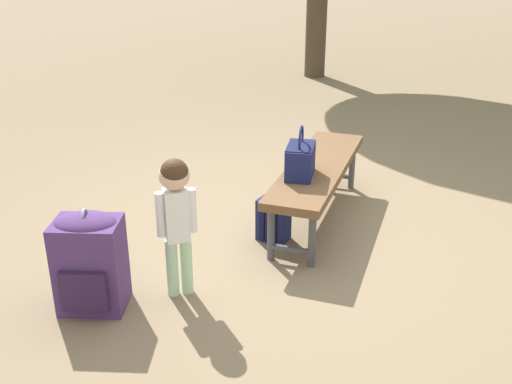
{
  "coord_description": "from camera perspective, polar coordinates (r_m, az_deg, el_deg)",
  "views": [
    {
      "loc": [
        3.44,
        1.7,
        2.01
      ],
      "look_at": [
        0.3,
        -0.1,
        0.45
      ],
      "focal_mm": 41.89,
      "sensor_mm": 36.0,
      "label": 1
    }
  ],
  "objects": [
    {
      "name": "child_standing",
      "position": [
        3.45,
        -7.65,
        -1.41
      ],
      "size": [
        0.19,
        0.18,
        0.87
      ],
      "color": "#B2D8B2",
      "rests_on": "ground"
    },
    {
      "name": "park_bench",
      "position": [
        4.47,
        5.9,
        1.95
      ],
      "size": [
        1.65,
        0.69,
        0.45
      ],
      "color": "brown",
      "rests_on": "ground"
    },
    {
      "name": "backpack_small",
      "position": [
        4.23,
        1.7,
        -2.37
      ],
      "size": [
        0.19,
        0.21,
        0.36
      ],
      "color": "#191E4C",
      "rests_on": "ground"
    },
    {
      "name": "backpack_large",
      "position": [
        3.55,
        -15.59,
        -6.2
      ],
      "size": [
        0.42,
        0.46,
        0.63
      ],
      "color": "#4C2D66",
      "rests_on": "ground"
    },
    {
      "name": "ground_plane",
      "position": [
        4.33,
        3.06,
        -4.37
      ],
      "size": [
        40.0,
        40.0,
        0.0
      ],
      "primitive_type": "plane",
      "color": "#7F6B51",
      "rests_on": "ground"
    },
    {
      "name": "handbag",
      "position": [
        4.18,
        4.26,
        3.16
      ],
      "size": [
        0.36,
        0.27,
        0.37
      ],
      "color": "#191E4C",
      "rests_on": "park_bench"
    }
  ]
}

